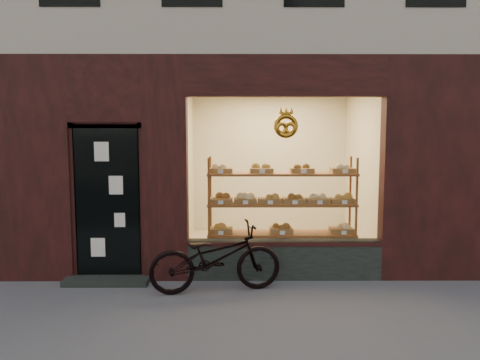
{
  "coord_description": "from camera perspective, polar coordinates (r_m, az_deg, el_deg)",
  "views": [
    {
      "loc": [
        -0.21,
        -4.33,
        2.09
      ],
      "look_at": [
        -0.17,
        2.0,
        1.42
      ],
      "focal_mm": 35.0,
      "sensor_mm": 36.0,
      "label": 1
    }
  ],
  "objects": [
    {
      "name": "ground",
      "position": [
        4.81,
        2.31,
        -19.7
      ],
      "size": [
        90.0,
        90.0,
        0.0
      ],
      "primitive_type": "plane",
      "color": "#545454"
    },
    {
      "name": "display_shelf",
      "position": [
        7.02,
        5.07,
        -3.9
      ],
      "size": [
        2.2,
        0.45,
        1.7
      ],
      "color": "brown",
      "rests_on": "ground"
    },
    {
      "name": "bicycle",
      "position": [
        6.15,
        -2.99,
        -9.44
      ],
      "size": [
        1.79,
        0.91,
        0.9
      ],
      "primitive_type": "imported",
      "rotation": [
        0.0,
        0.0,
        1.76
      ],
      "color": "black",
      "rests_on": "ground"
    }
  ]
}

